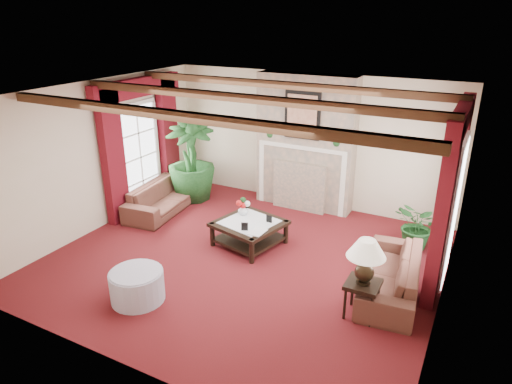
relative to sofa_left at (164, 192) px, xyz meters
The scene contains 23 objects.
floor 2.65m from the sofa_left, 22.73° to the right, with size 6.00×6.00×0.00m, color #490D0E.
ceiling 3.50m from the sofa_left, 22.73° to the right, with size 6.00×6.00×0.00m, color white.
back_wall 3.13m from the sofa_left, 35.72° to the left, with size 6.00×0.02×2.70m, color beige.
left_wall 1.52m from the sofa_left, 119.96° to the right, with size 0.02×5.50×2.70m, color beige.
right_wall 5.59m from the sofa_left, 10.59° to the right, with size 0.02×5.50×2.70m, color beige.
ceiling_beams 3.46m from the sofa_left, 22.73° to the right, with size 6.00×3.00×0.12m, color #372311, non-canonical shape.
fireplace 3.68m from the sofa_left, 32.47° to the left, with size 2.00×0.52×2.70m, color tan, non-canonical shape.
french_door_left 1.83m from the sofa_left, behind, with size 0.10×1.10×2.16m, color white, non-canonical shape.
french_door_right 5.66m from the sofa_left, ahead, with size 0.10×1.10×2.16m, color white, non-canonical shape.
curtains_left 2.21m from the sofa_left, behind, with size 0.20×2.40×2.55m, color #540B14, non-canonical shape.
curtains_right 5.70m from the sofa_left, ahead, with size 0.20×2.40×2.55m, color #540B14, non-canonical shape.
sofa_left is the anchor object (origin of this frame).
sofa_right 4.80m from the sofa_left, ahead, with size 0.78×1.98×0.76m, color #370F16.
potted_palm 0.79m from the sofa_left, 78.22° to the left, with size 1.65×2.07×1.02m, color black.
small_plant 4.90m from the sofa_left, ahead, with size 1.13×1.13×0.66m, color black.
coffee_table 2.31m from the sofa_left, 12.98° to the right, with size 1.04×1.04×0.42m, color black, non-canonical shape.
side_table 4.79m from the sofa_left, 19.43° to the right, with size 0.43×0.43×0.51m, color black, non-canonical shape.
ottoman 3.15m from the sofa_left, 58.75° to the right, with size 0.75×0.75×0.44m, color #9792A6.
table_lamp 4.81m from the sofa_left, 19.43° to the right, with size 0.50×0.50×0.64m, color black, non-canonical shape.
flower_vase 2.03m from the sofa_left, ahead, with size 0.23×0.23×0.18m, color silver.
book 2.58m from the sofa_left, 18.23° to the right, with size 0.23×0.04×0.32m, color black.
photo_frame_a 2.49m from the sofa_left, 19.93° to the right, with size 0.11×0.02×0.15m, color black, non-canonical shape.
photo_frame_b 2.59m from the sofa_left, ahead, with size 0.10×0.02×0.14m, color black, non-canonical shape.
Camera 1 is at (3.22, -5.73, 3.80)m, focal length 32.00 mm.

